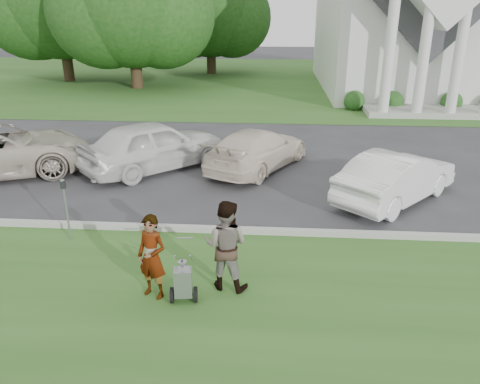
# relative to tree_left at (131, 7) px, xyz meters

# --- Properties ---
(ground) EXTENTS (120.00, 120.00, 0.00)m
(ground) POSITION_rel_tree_left_xyz_m (8.01, -21.99, -5.11)
(ground) COLOR #333335
(ground) RESTS_ON ground
(grass_strip) EXTENTS (80.00, 7.00, 0.01)m
(grass_strip) POSITION_rel_tree_left_xyz_m (8.01, -24.99, -5.11)
(grass_strip) COLOR #2F591E
(grass_strip) RESTS_ON ground
(church_lawn) EXTENTS (80.00, 30.00, 0.01)m
(church_lawn) POSITION_rel_tree_left_xyz_m (8.01, 5.01, -5.11)
(church_lawn) COLOR #2F591E
(church_lawn) RESTS_ON ground
(curb) EXTENTS (80.00, 0.18, 0.15)m
(curb) POSITION_rel_tree_left_xyz_m (8.01, -21.44, -5.04)
(curb) COLOR #9E9E93
(curb) RESTS_ON ground
(tree_left) EXTENTS (10.63, 8.40, 9.71)m
(tree_left) POSITION_rel_tree_left_xyz_m (0.00, 0.00, 0.00)
(tree_left) COLOR #332316
(tree_left) RESTS_ON ground
(tree_back) EXTENTS (9.61, 7.60, 8.89)m
(tree_back) POSITION_rel_tree_left_xyz_m (4.00, 8.00, -0.38)
(tree_back) COLOR #332316
(tree_back) RESTS_ON ground
(striping_cart) EXTENTS (0.52, 1.01, 0.90)m
(striping_cart) POSITION_rel_tree_left_xyz_m (7.74, -24.29, -4.72)
(striping_cart) COLOR black
(striping_cart) RESTS_ON ground
(person_left) EXTENTS (0.69, 0.58, 1.61)m
(person_left) POSITION_rel_tree_left_xyz_m (7.17, -24.15, -4.30)
(person_left) COLOR #999999
(person_left) RESTS_ON ground
(person_right) EXTENTS (0.98, 0.84, 1.77)m
(person_right) POSITION_rel_tree_left_xyz_m (8.47, -23.75, -4.22)
(person_right) COLOR #999999
(person_right) RESTS_ON ground
(parking_meter_near) EXTENTS (0.11, 0.10, 1.47)m
(parking_meter_near) POSITION_rel_tree_left_xyz_m (4.65, -22.03, -4.18)
(parking_meter_near) COLOR gray
(parking_meter_near) RESTS_ON ground
(car_b) EXTENTS (4.85, 4.78, 1.65)m
(car_b) POSITION_rel_tree_left_xyz_m (5.40, -16.87, -4.28)
(car_b) COLOR silver
(car_b) RESTS_ON ground
(car_c) EXTENTS (3.77, 4.92, 1.33)m
(car_c) POSITION_rel_tree_left_xyz_m (8.78, -16.52, -4.45)
(car_c) COLOR beige
(car_c) RESTS_ON ground
(car_d) EXTENTS (3.95, 4.12, 1.39)m
(car_d) POSITION_rel_tree_left_xyz_m (12.70, -19.07, -4.41)
(car_d) COLOR white
(car_d) RESTS_ON ground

